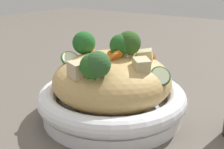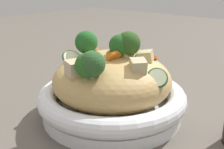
% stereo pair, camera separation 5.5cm
% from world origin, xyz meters
% --- Properties ---
extents(ground_plane, '(3.00, 3.00, 0.00)m').
position_xyz_m(ground_plane, '(0.00, 0.00, 0.00)').
color(ground_plane, '#5B544B').
extents(serving_bowl, '(0.29, 0.29, 0.06)m').
position_xyz_m(serving_bowl, '(0.00, 0.00, 0.03)').
color(serving_bowl, white).
rests_on(serving_bowl, ground_plane).
extents(noodle_heap, '(0.23, 0.23, 0.11)m').
position_xyz_m(noodle_heap, '(-0.00, -0.00, 0.08)').
color(noodle_heap, tan).
rests_on(noodle_heap, serving_bowl).
extents(broccoli_florets, '(0.16, 0.16, 0.07)m').
position_xyz_m(broccoli_florets, '(0.03, 0.00, 0.14)').
color(broccoli_florets, '#9BC270').
rests_on(broccoli_florets, serving_bowl).
extents(carrot_coins, '(0.12, 0.16, 0.04)m').
position_xyz_m(carrot_coins, '(-0.01, 0.00, 0.13)').
color(carrot_coins, orange).
rests_on(carrot_coins, serving_bowl).
extents(zucchini_slices, '(0.08, 0.22, 0.04)m').
position_xyz_m(zucchini_slices, '(0.02, 0.01, 0.11)').
color(zucchini_slices, beige).
rests_on(zucchini_slices, serving_bowl).
extents(chicken_chunks, '(0.16, 0.12, 0.04)m').
position_xyz_m(chicken_chunks, '(0.02, 0.03, 0.12)').
color(chicken_chunks, '#CBBE89').
rests_on(chicken_chunks, serving_bowl).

